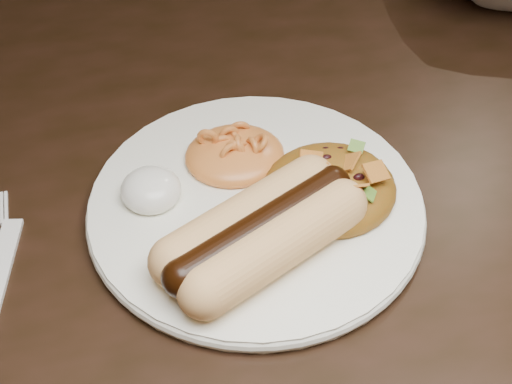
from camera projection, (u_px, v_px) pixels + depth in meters
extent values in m
cube|color=black|center=(300.00, 121.00, 0.73)|extent=(1.60, 0.90, 0.04)
cylinder|color=white|center=(256.00, 207.00, 0.61)|extent=(0.26, 0.26, 0.01)
cylinder|color=#FBA864|center=(267.00, 249.00, 0.55)|extent=(0.13, 0.09, 0.04)
cylinder|color=#FBA864|center=(256.00, 216.00, 0.57)|extent=(0.13, 0.09, 0.04)
cylinder|color=black|center=(261.00, 228.00, 0.56)|extent=(0.14, 0.09, 0.03)
ellipsoid|color=orange|center=(234.00, 145.00, 0.63)|extent=(0.10, 0.09, 0.03)
ellipsoid|color=white|center=(150.00, 184.00, 0.60)|extent=(0.06, 0.06, 0.03)
ellipsoid|color=#B63B05|center=(330.00, 183.00, 0.60)|extent=(0.10, 0.10, 0.04)
cube|color=white|center=(0.00, 271.00, 0.57)|extent=(0.05, 0.15, 0.00)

